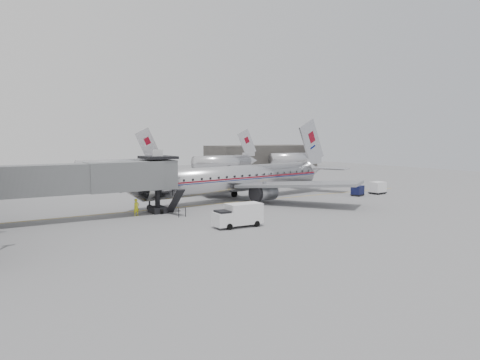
{
  "coord_description": "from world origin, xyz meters",
  "views": [
    {
      "loc": [
        -29.53,
        -45.05,
        8.62
      ],
      "look_at": [
        1.34,
        3.06,
        3.2
      ],
      "focal_mm": 35.0,
      "sensor_mm": 36.0,
      "label": 1
    }
  ],
  "objects_px": {
    "service_van": "(238,215)",
    "ramp_worker": "(136,207)",
    "baggage_cart_navy": "(358,190)",
    "airliner": "(240,179)",
    "baggage_cart_white": "(378,188)"
  },
  "relations": [
    {
      "from": "baggage_cart_navy",
      "to": "service_van",
      "type": "bearing_deg",
      "value": -178.27
    },
    {
      "from": "baggage_cart_navy",
      "to": "ramp_worker",
      "type": "bearing_deg",
      "value": 159.21
    },
    {
      "from": "airliner",
      "to": "service_van",
      "type": "height_order",
      "value": "airliner"
    },
    {
      "from": "service_van",
      "to": "baggage_cart_navy",
      "type": "distance_m",
      "value": 28.69
    },
    {
      "from": "baggage_cart_navy",
      "to": "baggage_cart_white",
      "type": "xyz_separation_m",
      "value": [
        4.24,
        0.0,
        0.17
      ]
    },
    {
      "from": "service_van",
      "to": "ramp_worker",
      "type": "height_order",
      "value": "service_van"
    },
    {
      "from": "service_van",
      "to": "baggage_cart_navy",
      "type": "bearing_deg",
      "value": 23.51
    },
    {
      "from": "baggage_cart_navy",
      "to": "airliner",
      "type": "bearing_deg",
      "value": 140.8
    },
    {
      "from": "service_van",
      "to": "airliner",
      "type": "bearing_deg",
      "value": 59.68
    },
    {
      "from": "ramp_worker",
      "to": "service_van",
      "type": "bearing_deg",
      "value": -76.76
    },
    {
      "from": "baggage_cart_navy",
      "to": "ramp_worker",
      "type": "xyz_separation_m",
      "value": [
        -32.76,
        1.0,
        0.14
      ]
    },
    {
      "from": "airliner",
      "to": "service_van",
      "type": "bearing_deg",
      "value": -132.3
    },
    {
      "from": "service_van",
      "to": "ramp_worker",
      "type": "relative_size",
      "value": 2.6
    },
    {
      "from": "baggage_cart_white",
      "to": "ramp_worker",
      "type": "distance_m",
      "value": 37.01
    },
    {
      "from": "baggage_cart_white",
      "to": "service_van",
      "type": "bearing_deg",
      "value": -166.44
    }
  ]
}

